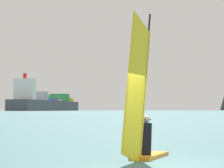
% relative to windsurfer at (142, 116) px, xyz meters
% --- Properties ---
extents(ground_plane, '(4000.00, 4000.00, 0.00)m').
position_rel_windsurfer_xyz_m(ground_plane, '(0.90, -1.08, -1.31)').
color(ground_plane, '#386066').
extents(windsurfer, '(1.12, 3.67, 4.60)m').
position_rel_windsurfer_xyz_m(windsurfer, '(0.00, 0.00, 0.00)').
color(windsurfer, orange).
rests_on(windsurfer, ground_plane).
extents(cargo_ship, '(36.92, 205.59, 42.14)m').
position_rel_windsurfer_xyz_m(cargo_ship, '(-175.10, 612.81, 8.01)').
color(cargo_ship, '#3F444C').
rests_on(cargo_ship, ground_plane).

